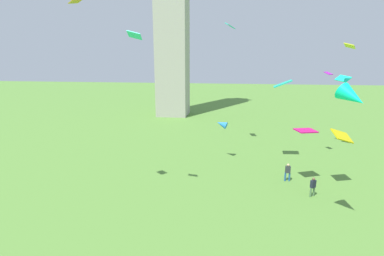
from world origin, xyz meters
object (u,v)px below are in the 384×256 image
Objects in this scene: kite_flying_4 at (350,46)px; kite_flying_6 at (230,26)px; kite_flying_1 at (75,1)px; kite_flying_2 at (222,124)px; person_1 at (288,171)px; kite_flying_8 at (342,136)px; kite_flying_9 at (343,79)px; person_0 at (313,186)px; kite_flying_3 at (328,73)px; kite_flying_7 at (352,97)px; kite_flying_5 at (283,84)px; kite_flying_0 at (134,35)px; kite_flying_11 at (306,131)px.

kite_flying_4 is 12.49m from kite_flying_6.
kite_flying_1 reaches higher than kite_flying_4.
person_1 is at bearing 67.28° from kite_flying_2.
kite_flying_9 is at bearing 47.40° from kite_flying_8.
person_0 is 16.63m from kite_flying_9.
kite_flying_4 is (5.46, 11.08, 10.77)m from person_0.
kite_flying_1 reaches higher than person_1.
person_0 is 1.70× the size of kite_flying_3.
kite_flying_2 is 0.78× the size of kite_flying_4.
kite_flying_7 is 19.66m from kite_flying_9.
person_1 is 0.95× the size of kite_flying_9.
person_0 is 21.06m from kite_flying_1.
person_1 is at bearing -69.45° from kite_flying_9.
person_0 is 18.72m from kite_flying_6.
kite_flying_5 is 0.91× the size of kite_flying_7.
kite_flying_7 is at bearing -170.66° from kite_flying_4.
kite_flying_0 is at bearing -22.99° from person_0.
kite_flying_0 is 14.07m from kite_flying_2.
kite_flying_4 is 0.88× the size of kite_flying_11.
kite_flying_0 is at bearing 24.48° from person_1.
kite_flying_2 is at bearing 133.83° from kite_flying_4.
kite_flying_6 reaches higher than kite_flying_11.
kite_flying_4 is at bearing -103.54° from kite_flying_1.
kite_flying_3 is at bearing -68.88° from kite_flying_9.
kite_flying_8 is at bearing -170.49° from kite_flying_4.
kite_flying_9 is (3.70, 11.51, 3.80)m from kite_flying_8.
kite_flying_0 reaches higher than kite_flying_8.
kite_flying_3 is (10.33, 1.49, 5.17)m from kite_flying_2.
kite_flying_3 is 0.55× the size of kite_flying_9.
kite_flying_0 is at bearing -0.86° from kite_flying_11.
kite_flying_5 is 12.16m from kite_flying_7.
person_1 is 15.25m from kite_flying_4.
kite_flying_8 is at bearing 170.42° from person_1.
kite_flying_1 is at bearing -84.32° from kite_flying_3.
kite_flying_3 is (15.77, 11.68, -2.87)m from kite_flying_0.
person_0 is 0.93× the size of kite_flying_9.
kite_flying_2 is 7.13m from kite_flying_5.
kite_flying_7 reaches higher than person_1.
kite_flying_3 reaches higher than person_0.
kite_flying_5 is at bearing 61.75° from kite_flying_7.
person_0 is 4.75m from kite_flying_8.
kite_flying_2 is at bearing -80.58° from person_0.
person_1 is 0.87× the size of kite_flying_8.
kite_flying_7 is at bearing 98.97° from person_1.
person_1 is at bearing 99.01° from kite_flying_5.
kite_flying_1 is 0.61× the size of kite_flying_5.
person_0 is at bearing -163.75° from kite_flying_8.
person_0 is 10.88m from kite_flying_2.
person_1 is at bearing 168.95° from kite_flying_4.
kite_flying_2 is 11.65m from kite_flying_3.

